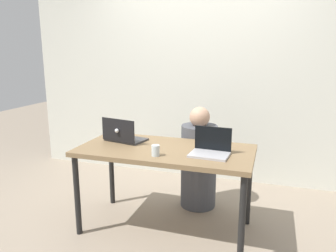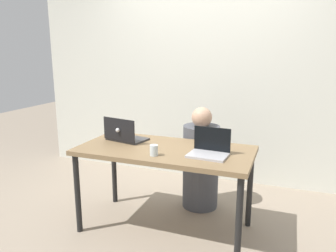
# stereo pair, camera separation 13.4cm
# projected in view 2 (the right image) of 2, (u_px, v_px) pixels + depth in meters

# --- Properties ---
(ground_plane) EXTENTS (12.00, 12.00, 0.00)m
(ground_plane) POSITION_uv_depth(u_px,v_px,m) (165.00, 228.00, 2.98)
(ground_plane) COLOR gray
(back_wall) EXTENTS (4.50, 0.10, 2.63)m
(back_wall) POSITION_uv_depth(u_px,v_px,m) (207.00, 73.00, 3.95)
(back_wall) COLOR silver
(back_wall) RESTS_ON ground
(desk) EXTENTS (1.49, 0.73, 0.76)m
(desk) POSITION_uv_depth(u_px,v_px,m) (165.00, 156.00, 2.82)
(desk) COLOR olive
(desk) RESTS_ON ground
(person_at_center) EXTENTS (0.36, 0.36, 1.04)m
(person_at_center) POSITION_uv_depth(u_px,v_px,m) (201.00, 163.00, 3.31)
(person_at_center) COLOR #4A4C53
(person_at_center) RESTS_ON ground
(laptop_front_right) EXTENTS (0.32, 0.26, 0.21)m
(laptop_front_right) POSITION_uv_depth(u_px,v_px,m) (209.00, 150.00, 2.61)
(laptop_front_right) COLOR #B5B4B8
(laptop_front_right) RESTS_ON desk
(laptop_back_left) EXTENTS (0.40, 0.31, 0.22)m
(laptop_back_left) POSITION_uv_depth(u_px,v_px,m) (125.00, 136.00, 3.03)
(laptop_back_left) COLOR #36373A
(laptop_back_left) RESTS_ON desk
(water_glass_center) EXTENTS (0.07, 0.07, 0.09)m
(water_glass_center) POSITION_uv_depth(u_px,v_px,m) (154.00, 151.00, 2.60)
(water_glass_center) COLOR silver
(water_glass_center) RESTS_ON desk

